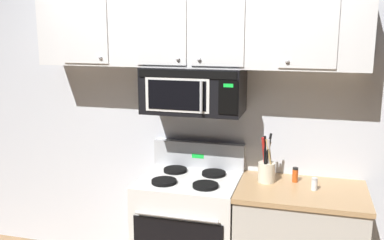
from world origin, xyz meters
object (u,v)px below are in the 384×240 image
object	(u,v)px
salt_shaker	(314,184)
spice_jar	(295,175)
utensil_crock_cream	(267,168)
stove_range	(190,230)
over_range_microwave	(194,90)

from	to	relation	value
salt_shaker	spice_jar	world-z (taller)	spice_jar
utensil_crock_cream	salt_shaker	size ratio (longest dim) A/B	4.20
stove_range	over_range_microwave	world-z (taller)	over_range_microwave
utensil_crock_cream	salt_shaker	bearing A→B (deg)	-13.07
stove_range	salt_shaker	bearing A→B (deg)	0.41
utensil_crock_cream	spice_jar	size ratio (longest dim) A/B	3.35
utensil_crock_cream	salt_shaker	distance (m)	0.36
stove_range	spice_jar	distance (m)	0.94
over_range_microwave	spice_jar	size ratio (longest dim) A/B	6.66
over_range_microwave	utensil_crock_cream	size ratio (longest dim) A/B	1.99
over_range_microwave	salt_shaker	distance (m)	1.13
salt_shaker	over_range_microwave	bearing A→B (deg)	173.24
over_range_microwave	utensil_crock_cream	distance (m)	0.81
stove_range	spice_jar	xyz separation A→B (m)	(0.79, 0.14, 0.49)
spice_jar	salt_shaker	bearing A→B (deg)	-44.07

